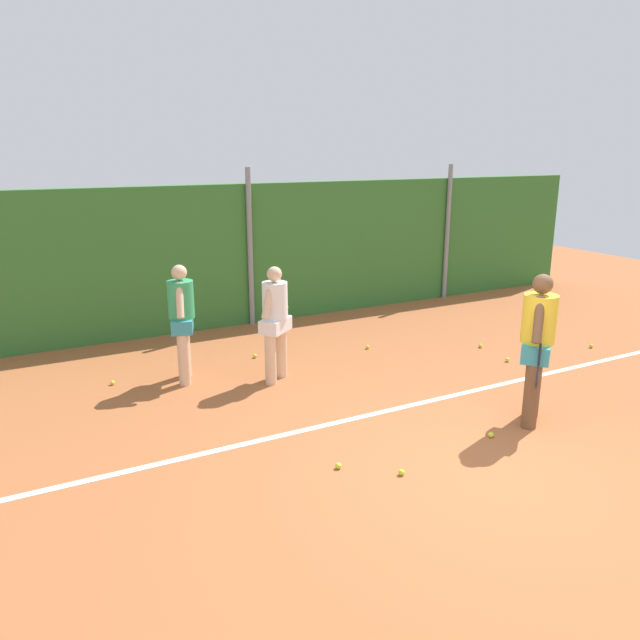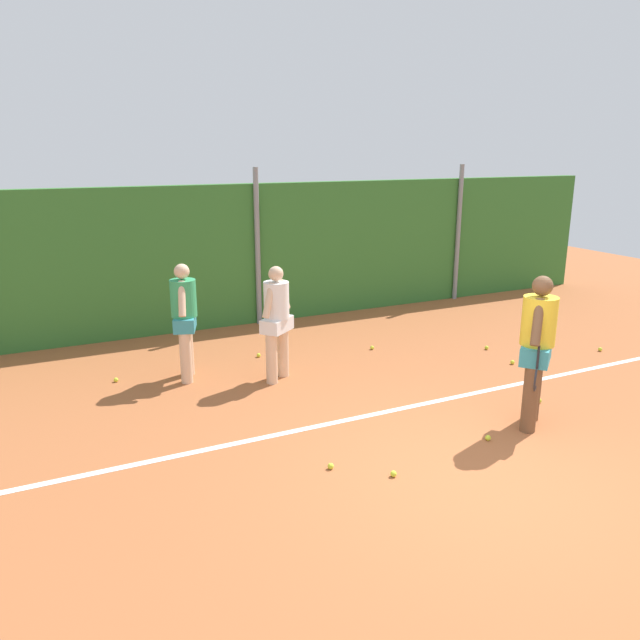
{
  "view_description": "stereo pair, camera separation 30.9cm",
  "coord_description": "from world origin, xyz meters",
  "px_view_note": "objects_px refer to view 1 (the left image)",
  "views": [
    {
      "loc": [
        -4.21,
        -4.2,
        3.29
      ],
      "look_at": [
        -0.47,
        2.85,
        1.05
      ],
      "focal_mm": 34.42,
      "sensor_mm": 36.0,
      "label": 1
    },
    {
      "loc": [
        -3.93,
        -4.34,
        3.29
      ],
      "look_at": [
        -0.47,
        2.85,
        1.05
      ],
      "focal_mm": 34.42,
      "sensor_mm": 36.0,
      "label": 2
    }
  ],
  "objects_px": {
    "tennis_ball_1": "(402,472)",
    "tennis_ball_2": "(537,397)",
    "tennis_ball_4": "(507,360)",
    "player_midcourt": "(275,318)",
    "player_backcourt_far": "(182,317)",
    "tennis_ball_6": "(255,356)",
    "player_foreground_near": "(537,341)",
    "tennis_ball_8": "(591,346)",
    "tennis_ball_5": "(338,466)",
    "tennis_ball_11": "(368,347)",
    "tennis_ball_3": "(272,334)",
    "tennis_ball_10": "(112,383)",
    "tennis_ball_7": "(491,435)",
    "tennis_ball_0": "(481,346)"
  },
  "relations": [
    {
      "from": "tennis_ball_1",
      "to": "tennis_ball_2",
      "type": "distance_m",
      "value": 2.9
    },
    {
      "from": "tennis_ball_4",
      "to": "player_midcourt",
      "type": "bearing_deg",
      "value": 164.31
    },
    {
      "from": "player_backcourt_far",
      "to": "tennis_ball_1",
      "type": "bearing_deg",
      "value": -143.57
    },
    {
      "from": "tennis_ball_4",
      "to": "tennis_ball_6",
      "type": "distance_m",
      "value": 4.06
    },
    {
      "from": "tennis_ball_1",
      "to": "tennis_ball_4",
      "type": "bearing_deg",
      "value": 30.76
    },
    {
      "from": "player_foreground_near",
      "to": "tennis_ball_8",
      "type": "height_order",
      "value": "player_foreground_near"
    },
    {
      "from": "player_midcourt",
      "to": "tennis_ball_1",
      "type": "height_order",
      "value": "player_midcourt"
    },
    {
      "from": "tennis_ball_5",
      "to": "tennis_ball_11",
      "type": "relative_size",
      "value": 1.0
    },
    {
      "from": "tennis_ball_3",
      "to": "tennis_ball_4",
      "type": "height_order",
      "value": "same"
    },
    {
      "from": "tennis_ball_1",
      "to": "tennis_ball_2",
      "type": "height_order",
      "value": "same"
    },
    {
      "from": "player_foreground_near",
      "to": "player_backcourt_far",
      "type": "distance_m",
      "value": 4.81
    },
    {
      "from": "player_foreground_near",
      "to": "tennis_ball_10",
      "type": "distance_m",
      "value": 5.83
    },
    {
      "from": "tennis_ball_5",
      "to": "tennis_ball_8",
      "type": "relative_size",
      "value": 1.0
    },
    {
      "from": "tennis_ball_1",
      "to": "tennis_ball_7",
      "type": "height_order",
      "value": "same"
    },
    {
      "from": "player_backcourt_far",
      "to": "tennis_ball_7",
      "type": "distance_m",
      "value": 4.5
    },
    {
      "from": "player_foreground_near",
      "to": "tennis_ball_8",
      "type": "distance_m",
      "value": 3.71
    },
    {
      "from": "tennis_ball_1",
      "to": "tennis_ball_3",
      "type": "distance_m",
      "value": 5.25
    },
    {
      "from": "tennis_ball_5",
      "to": "tennis_ball_4",
      "type": "bearing_deg",
      "value": 22.53
    },
    {
      "from": "tennis_ball_5",
      "to": "tennis_ball_10",
      "type": "xyz_separation_m",
      "value": [
        -1.69,
        3.62,
        0.0
      ]
    },
    {
      "from": "player_foreground_near",
      "to": "tennis_ball_1",
      "type": "bearing_deg",
      "value": -31.28
    },
    {
      "from": "tennis_ball_2",
      "to": "tennis_ball_5",
      "type": "xyz_separation_m",
      "value": [
        -3.31,
        -0.36,
        0.0
      ]
    },
    {
      "from": "player_foreground_near",
      "to": "tennis_ball_3",
      "type": "height_order",
      "value": "player_foreground_near"
    },
    {
      "from": "tennis_ball_0",
      "to": "tennis_ball_1",
      "type": "relative_size",
      "value": 1.0
    },
    {
      "from": "player_foreground_near",
      "to": "tennis_ball_8",
      "type": "bearing_deg",
      "value": 167.49
    },
    {
      "from": "player_midcourt",
      "to": "tennis_ball_7",
      "type": "bearing_deg",
      "value": -100.91
    },
    {
      "from": "tennis_ball_0",
      "to": "tennis_ball_11",
      "type": "bearing_deg",
      "value": 154.07
    },
    {
      "from": "player_foreground_near",
      "to": "tennis_ball_0",
      "type": "xyz_separation_m",
      "value": [
        1.5,
        2.54,
        -1.02
      ]
    },
    {
      "from": "tennis_ball_6",
      "to": "tennis_ball_7",
      "type": "bearing_deg",
      "value": -70.81
    },
    {
      "from": "player_backcourt_far",
      "to": "tennis_ball_6",
      "type": "bearing_deg",
      "value": -52.31
    },
    {
      "from": "tennis_ball_7",
      "to": "tennis_ball_11",
      "type": "relative_size",
      "value": 1.0
    },
    {
      "from": "player_backcourt_far",
      "to": "tennis_ball_4",
      "type": "relative_size",
      "value": 26.07
    },
    {
      "from": "tennis_ball_1",
      "to": "tennis_ball_10",
      "type": "xyz_separation_m",
      "value": [
        -2.21,
        4.04,
        0.0
      ]
    },
    {
      "from": "tennis_ball_4",
      "to": "tennis_ball_10",
      "type": "xyz_separation_m",
      "value": [
        -5.76,
        1.93,
        0.0
      ]
    },
    {
      "from": "tennis_ball_8",
      "to": "tennis_ball_4",
      "type": "bearing_deg",
      "value": 175.4
    },
    {
      "from": "tennis_ball_2",
      "to": "tennis_ball_11",
      "type": "distance_m",
      "value": 3.06
    },
    {
      "from": "tennis_ball_2",
      "to": "tennis_ball_3",
      "type": "bearing_deg",
      "value": 114.35
    },
    {
      "from": "player_backcourt_far",
      "to": "tennis_ball_3",
      "type": "xyz_separation_m",
      "value": [
        2.01,
        1.46,
        -0.93
      ]
    },
    {
      "from": "tennis_ball_0",
      "to": "tennis_ball_8",
      "type": "height_order",
      "value": "same"
    },
    {
      "from": "tennis_ball_0",
      "to": "tennis_ball_4",
      "type": "xyz_separation_m",
      "value": [
        -0.12,
        -0.76,
        0.0
      ]
    },
    {
      "from": "tennis_ball_6",
      "to": "tennis_ball_8",
      "type": "bearing_deg",
      "value": -22.72
    },
    {
      "from": "tennis_ball_2",
      "to": "tennis_ball_4",
      "type": "xyz_separation_m",
      "value": [
        0.76,
        1.33,
        0.0
      ]
    },
    {
      "from": "tennis_ball_1",
      "to": "tennis_ball_5",
      "type": "bearing_deg",
      "value": 140.39
    },
    {
      "from": "player_midcourt",
      "to": "tennis_ball_11",
      "type": "distance_m",
      "value": 2.25
    },
    {
      "from": "tennis_ball_6",
      "to": "tennis_ball_8",
      "type": "xyz_separation_m",
      "value": [
        5.28,
        -2.21,
        0.0
      ]
    },
    {
      "from": "tennis_ball_10",
      "to": "tennis_ball_0",
      "type": "bearing_deg",
      "value": -11.28
    },
    {
      "from": "tennis_ball_0",
      "to": "tennis_ball_8",
      "type": "bearing_deg",
      "value": -28.41
    },
    {
      "from": "tennis_ball_5",
      "to": "tennis_ball_8",
      "type": "bearing_deg",
      "value": 14.77
    },
    {
      "from": "tennis_ball_4",
      "to": "player_foreground_near",
      "type": "bearing_deg",
      "value": -127.66
    },
    {
      "from": "tennis_ball_3",
      "to": "player_midcourt",
      "type": "bearing_deg",
      "value": -111.81
    },
    {
      "from": "tennis_ball_7",
      "to": "tennis_ball_5",
      "type": "bearing_deg",
      "value": 173.89
    }
  ]
}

